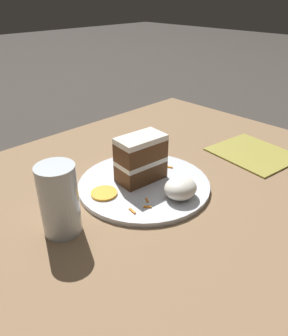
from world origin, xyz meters
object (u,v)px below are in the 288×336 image
Objects in this scene: orange_garnish at (104,193)px; menu_card at (253,153)px; cake_slice at (141,158)px; drinking_glass at (60,204)px; cream_dollop at (180,188)px; plate at (144,184)px.

menu_card is (0.40, -0.11, -0.01)m from orange_garnish.
cake_slice is 0.32m from menu_card.
cake_slice is at bearing 5.18° from drinking_glass.
menu_card is at bearing 77.54° from cake_slice.
cake_slice is 0.11m from cream_dollop.
plate is at bearing -7.38° from menu_card.
cream_dollop is 0.53× the size of drinking_glass.
menu_card is (0.31, -0.08, -0.00)m from plate.
orange_garnish reaches higher than plate.
orange_garnish is at bearing -7.26° from menu_card.
drinking_glass is at bearing 158.29° from cream_dollop.
cake_slice reaches higher than orange_garnish.
menu_card is (0.30, 0.00, -0.03)m from cream_dollop.
menu_card is (0.51, -0.08, -0.05)m from drinking_glass.
orange_garnish is at bearing -89.56° from cake_slice.
drinking_glass is (-0.11, -0.03, 0.04)m from orange_garnish.
cake_slice reaches higher than plate.
cake_slice is 0.11m from orange_garnish.
plate is 0.09m from orange_garnish.
orange_garnish reaches higher than menu_card.
plate is 0.06m from cake_slice.
plate is 5.24× the size of orange_garnish.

